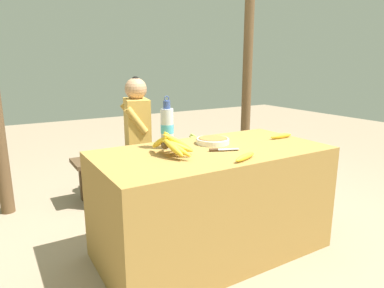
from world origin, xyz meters
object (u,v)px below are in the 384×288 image
Objects in this scene: seated_vendor at (133,130)px; banana_bunch_green at (194,139)px; banana_bunch_ripe at (172,144)px; knife at (220,150)px; wooden_bench at (154,158)px; serving_bowl at (213,140)px; water_bottle at (167,128)px; support_post_far at (248,65)px; loose_banana_front at (245,157)px; loose_banana_side at (281,136)px.

seated_vendor is 4.22× the size of banana_bunch_green.
banana_bunch_ripe is 1.21m from seated_vendor.
knife is 0.12× the size of wooden_bench.
serving_bowl is 1.15m from wooden_bench.
banana_bunch_ripe is 0.41m from serving_bowl.
banana_bunch_ripe is 1.03× the size of water_bottle.
knife is at bearing -95.71° from wooden_bench.
serving_bowl is 1.21× the size of knife.
wooden_bench is 1.56m from support_post_far.
banana_bunch_green is 0.11× the size of support_post_far.
knife reaches higher than banana_bunch_green.
wooden_bench is 0.48m from banana_bunch_green.
banana_bunch_ripe is 2.25m from support_post_far.
loose_banana_front is 0.13× the size of wooden_bench.
water_bottle is 0.54m from loose_banana_front.
serving_bowl is 1.07m from seated_vendor.
serving_bowl is 1.22m from banana_bunch_green.
support_post_far reaches higher than water_bottle.
seated_vendor is (0.16, 1.01, -0.20)m from water_bottle.
banana_bunch_ripe is 0.14× the size of support_post_far.
wooden_bench is (0.12, 1.50, -0.38)m from loose_banana_front.
banana_bunch_ripe is at bearing -169.87° from knife.
serving_bowl is at bearing 80.84° from loose_banana_front.
seated_vendor reaches higher than banana_bunch_ripe.
knife is at bearing -134.23° from support_post_far.
seated_vendor is at bearing 98.82° from serving_bowl.
loose_banana_side is at bearing 133.36° from seated_vendor.
knife is (-0.08, -0.19, -0.01)m from serving_bowl.
knife is at bearing 92.29° from loose_banana_front.
banana_bunch_ripe reaches higher than loose_banana_side.
seated_vendor reaches higher than serving_bowl.
seated_vendor is (-0.16, 1.06, -0.09)m from serving_bowl.
seated_vendor is (0.22, 1.19, -0.13)m from banana_bunch_ripe.
wooden_bench is (0.05, 1.08, -0.39)m from serving_bowl.
water_bottle reaches higher than knife.
banana_bunch_ripe is at bearing -140.96° from support_post_far.
support_post_far is at bearing 59.36° from loose_banana_side.
loose_banana_front reaches higher than banana_bunch_green.
serving_bowl is 0.53m from loose_banana_side.
water_bottle is at bearing -109.64° from wooden_bench.
seated_vendor reaches higher than knife.
knife is at bearing 107.19° from seated_vendor.
seated_vendor is at bearing -178.47° from banana_bunch_green.
support_post_far reaches higher than loose_banana_front.
knife is (-0.59, -0.07, -0.01)m from loose_banana_side.
loose_banana_front is at bearing -94.48° from wooden_bench.
banana_bunch_ripe is 1.53m from banana_bunch_green.
loose_banana_side reaches higher than knife.
loose_banana_front reaches higher than knife.
loose_banana_side is at bearing 27.98° from knife.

